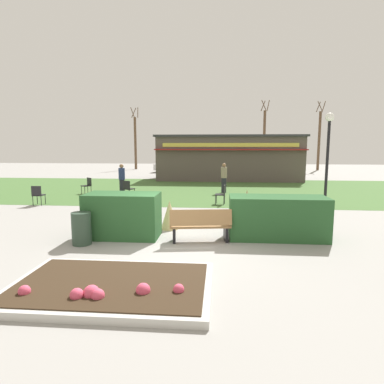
# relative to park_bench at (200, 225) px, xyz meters

# --- Properties ---
(ground_plane) EXTENTS (80.00, 80.00, 0.00)m
(ground_plane) POSITION_rel_park_bench_xyz_m (-0.67, -0.47, -0.48)
(ground_plane) COLOR #999691
(lawn_patch) EXTENTS (36.00, 12.00, 0.01)m
(lawn_patch) POSITION_rel_park_bench_xyz_m (-0.67, 11.03, -0.48)
(lawn_patch) COLOR #446B33
(lawn_patch) RESTS_ON ground_plane
(flower_bed) EXTENTS (3.71, 2.41, 0.33)m
(flower_bed) POSITION_rel_park_bench_xyz_m (-1.47, -3.23, -0.39)
(flower_bed) COLOR beige
(flower_bed) RESTS_ON ground_plane
(park_bench) EXTENTS (1.76, 0.75, 0.95)m
(park_bench) POSITION_rel_park_bench_xyz_m (0.00, 0.00, 0.00)
(park_bench) COLOR #9E7547
(park_bench) RESTS_ON ground_plane
(hedge_left) EXTENTS (2.11, 1.10, 1.30)m
(hedge_left) POSITION_rel_park_bench_xyz_m (-2.30, 0.33, 0.17)
(hedge_left) COLOR #28562B
(hedge_left) RESTS_ON ground_plane
(hedge_right) EXTENTS (2.77, 1.10, 1.23)m
(hedge_right) POSITION_rel_park_bench_xyz_m (2.20, 0.56, 0.13)
(hedge_right) COLOR #28562B
(hedge_right) RESTS_ON ground_plane
(ornamental_grass_behind_left) EXTENTS (0.69, 0.69, 1.29)m
(ornamental_grass_behind_left) POSITION_rel_park_bench_xyz_m (1.40, 1.64, 0.16)
(ornamental_grass_behind_left) COLOR #D1BC7F
(ornamental_grass_behind_left) RESTS_ON ground_plane
(ornamental_grass_behind_right) EXTENTS (0.57, 0.57, 0.93)m
(ornamental_grass_behind_right) POSITION_rel_park_bench_xyz_m (-1.07, 1.36, -0.02)
(ornamental_grass_behind_right) COLOR #D1BC7F
(ornamental_grass_behind_right) RESTS_ON ground_plane
(lamppost_mid) EXTENTS (0.36, 0.36, 4.05)m
(lamppost_mid) POSITION_rel_park_bench_xyz_m (5.12, 5.61, 2.07)
(lamppost_mid) COLOR black
(lamppost_mid) RESTS_ON ground_plane
(trash_bin) EXTENTS (0.52, 0.52, 0.89)m
(trash_bin) POSITION_rel_park_bench_xyz_m (-3.21, -0.49, -0.04)
(trash_bin) COLOR #2D4233
(trash_bin) RESTS_ON ground_plane
(food_kiosk) EXTENTS (11.28, 4.70, 3.48)m
(food_kiosk) POSITION_rel_park_bench_xyz_m (1.25, 17.35, 1.27)
(food_kiosk) COLOR #594C47
(food_kiosk) RESTS_ON ground_plane
(cafe_chair_west) EXTENTS (0.48, 0.48, 0.89)m
(cafe_chair_west) POSITION_rel_park_bench_xyz_m (0.65, 6.00, 0.05)
(cafe_chair_west) COLOR black
(cafe_chair_west) RESTS_ON ground_plane
(cafe_chair_east) EXTENTS (0.62, 0.62, 0.89)m
(cafe_chair_east) POSITION_rel_park_bench_xyz_m (-6.85, 8.74, 0.05)
(cafe_chair_east) COLOR black
(cafe_chair_east) RESTS_ON ground_plane
(cafe_chair_center) EXTENTS (0.46, 0.46, 0.89)m
(cafe_chair_center) POSITION_rel_park_bench_xyz_m (-7.64, 5.05, 0.05)
(cafe_chair_center) COLOR black
(cafe_chair_center) RESTS_ON ground_plane
(cafe_chair_north) EXTENTS (0.58, 0.58, 0.89)m
(cafe_chair_north) POSITION_rel_park_bench_xyz_m (-4.19, 7.52, 0.05)
(cafe_chair_north) COLOR black
(cafe_chair_north) RESTS_ON ground_plane
(person_strolling) EXTENTS (0.34, 0.34, 1.69)m
(person_strolling) POSITION_rel_park_bench_xyz_m (0.78, 9.77, 0.38)
(person_strolling) COLOR #23232D
(person_strolling) RESTS_ON ground_plane
(person_standing) EXTENTS (0.34, 0.34, 1.69)m
(person_standing) POSITION_rel_park_bench_xyz_m (-4.77, 8.42, 0.38)
(person_standing) COLOR #23232D
(person_standing) RESTS_ON ground_plane
(parked_car_west_slot) EXTENTS (4.23, 2.12, 1.20)m
(parked_car_west_slot) POSITION_rel_park_bench_xyz_m (-3.93, 23.78, 0.16)
(parked_car_west_slot) COLOR silver
(parked_car_west_slot) RESTS_ON ground_plane
(tree_left_bg) EXTENTS (0.91, 0.96, 6.93)m
(tree_left_bg) POSITION_rel_park_bench_xyz_m (-9.04, 27.92, 2.62)
(tree_left_bg) COLOR brown
(tree_left_bg) RESTS_ON ground_plane
(tree_right_bg) EXTENTS (0.91, 0.96, 7.43)m
(tree_right_bg) POSITION_rel_park_bench_xyz_m (5.26, 27.03, 2.87)
(tree_right_bg) COLOR brown
(tree_right_bg) RESTS_ON ground_plane
(tree_center_bg) EXTENTS (0.91, 0.96, 7.41)m
(tree_center_bg) POSITION_rel_park_bench_xyz_m (11.34, 28.21, 2.86)
(tree_center_bg) COLOR brown
(tree_center_bg) RESTS_ON ground_plane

